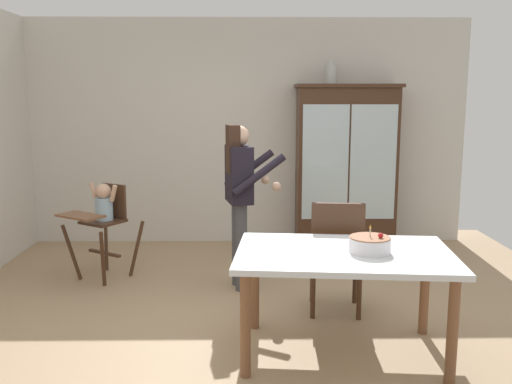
{
  "coord_description": "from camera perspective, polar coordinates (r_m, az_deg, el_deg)",
  "views": [
    {
      "loc": [
        0.02,
        -4.08,
        1.78
      ],
      "look_at": [
        0.09,
        0.7,
        0.95
      ],
      "focal_mm": 38.58,
      "sensor_mm": 36.0,
      "label": 1
    }
  ],
  "objects": [
    {
      "name": "adult_person",
      "position": [
        5.05,
        -1.68,
        0.6
      ],
      "size": [
        0.58,
        0.57,
        1.53
      ],
      "rotation": [
        0.0,
        0.0,
        1.79
      ],
      "color": "#47474C",
      "rests_on": "ground_plane"
    },
    {
      "name": "dining_table",
      "position": [
        3.84,
        9.1,
        -7.44
      ],
      "size": [
        1.54,
        1.07,
        0.74
      ],
      "color": "silver",
      "rests_on": "ground_plane"
    },
    {
      "name": "birthday_cake",
      "position": [
        3.81,
        11.71,
        -5.35
      ],
      "size": [
        0.28,
        0.28,
        0.19
      ],
      "color": "white",
      "rests_on": "dining_table"
    },
    {
      "name": "ground_plane",
      "position": [
        4.45,
        -1.05,
        -13.73
      ],
      "size": [
        6.24,
        6.24,
        0.0
      ],
      "primitive_type": "plane",
      "color": "tan"
    },
    {
      "name": "china_cabinet",
      "position": [
        6.6,
        9.29,
        2.65
      ],
      "size": [
        1.22,
        0.48,
        1.92
      ],
      "color": "#422819",
      "rests_on": "ground_plane"
    },
    {
      "name": "ceramic_vase",
      "position": [
        6.52,
        7.79,
        12.07
      ],
      "size": [
        0.13,
        0.13,
        0.27
      ],
      "color": "#B2B7B2",
      "rests_on": "china_cabinet"
    },
    {
      "name": "high_chair_with_toddler",
      "position": [
        5.59,
        -15.57,
        -2.14
      ],
      "size": [
        0.8,
        0.84,
        0.95
      ],
      "rotation": [
        0.0,
        0.0,
        -0.59
      ],
      "color": "#422819",
      "rests_on": "ground_plane"
    },
    {
      "name": "dining_chair_far_side",
      "position": [
        4.52,
        8.35,
        -5.95
      ],
      "size": [
        0.48,
        0.48,
        0.96
      ],
      "rotation": [
        0.0,
        0.0,
        3.04
      ],
      "color": "#422819",
      "rests_on": "ground_plane"
    },
    {
      "name": "wall_back",
      "position": [
        6.72,
        -1.03,
        6.19
      ],
      "size": [
        5.32,
        0.06,
        2.7
      ],
      "primitive_type": "cube",
      "color": "beige",
      "rests_on": "ground_plane"
    }
  ]
}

